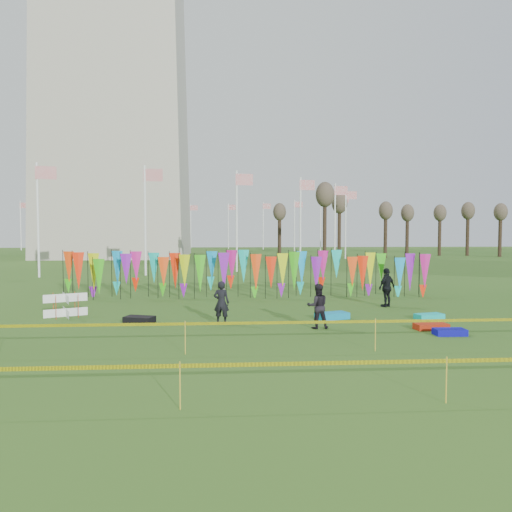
{
  "coord_description": "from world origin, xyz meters",
  "views": [
    {
      "loc": [
        -1.22,
        -15.83,
        3.32
      ],
      "look_at": [
        0.3,
        6.0,
        2.18
      ],
      "focal_mm": 35.0,
      "sensor_mm": 36.0,
      "label": 1
    }
  ],
  "objects": [
    {
      "name": "person_mid",
      "position": [
        2.01,
        0.66,
        0.76
      ],
      "size": [
        0.74,
        0.46,
        1.51
      ],
      "primitive_type": "imported",
      "rotation": [
        0.0,
        0.0,
        3.15
      ],
      "color": "black",
      "rests_on": "ground"
    },
    {
      "name": "person_left",
      "position": [
        -1.23,
        1.65,
        0.77
      ],
      "size": [
        0.63,
        0.52,
        1.53
      ],
      "primitive_type": "imported",
      "rotation": [
        0.0,
        0.0,
        2.92
      ],
      "color": "black",
      "rests_on": "ground"
    },
    {
      "name": "caution_tape_near",
      "position": [
        -0.22,
        -2.55,
        0.78
      ],
      "size": [
        26.0,
        0.02,
        0.9
      ],
      "color": "#E5E004",
      "rests_on": "ground"
    },
    {
      "name": "kite_bag_black",
      "position": [
        -4.16,
        2.09,
        0.12
      ],
      "size": [
        1.16,
        0.89,
        0.24
      ],
      "primitive_type": "cube",
      "rotation": [
        0.0,
        0.0,
        -0.33
      ],
      "color": "black",
      "rests_on": "ground"
    },
    {
      "name": "tree_line",
      "position": [
        32.0,
        44.0,
        6.17
      ],
      "size": [
        53.92,
        1.92,
        7.84
      ],
      "color": "#382B1C",
      "rests_on": "ground"
    },
    {
      "name": "kite_bag_blue",
      "position": [
        5.97,
        -0.69,
        0.1
      ],
      "size": [
        0.98,
        0.52,
        0.2
      ],
      "primitive_type": "cube",
      "rotation": [
        0.0,
        0.0,
        -0.01
      ],
      "color": "#0B0AAF",
      "rests_on": "ground"
    },
    {
      "name": "kite_bag_turquoise",
      "position": [
        2.9,
        2.39,
        0.12
      ],
      "size": [
        1.33,
        0.96,
        0.24
      ],
      "primitive_type": "cube",
      "rotation": [
        0.0,
        0.0,
        0.34
      ],
      "color": "#0D8FC9",
      "rests_on": "ground"
    },
    {
      "name": "person_right",
      "position": [
        5.9,
        5.14,
        0.84
      ],
      "size": [
        1.13,
        1.02,
        1.68
      ],
      "primitive_type": "imported",
      "rotation": [
        0.0,
        0.0,
        3.74
      ],
      "color": "black",
      "rests_on": "ground"
    },
    {
      "name": "caution_tape_far",
      "position": [
        -0.22,
        -6.69,
        0.78
      ],
      "size": [
        26.0,
        0.02,
        0.9
      ],
      "color": "#E5E004",
      "rests_on": "ground"
    },
    {
      "name": "ground",
      "position": [
        0.0,
        0.0,
        0.0
      ],
      "size": [
        160.0,
        160.0,
        0.0
      ],
      "primitive_type": "plane",
      "color": "#254B15",
      "rests_on": "ground"
    },
    {
      "name": "banner_row",
      "position": [
        0.28,
        8.6,
        1.3
      ],
      "size": [
        18.64,
        0.64,
        2.18
      ],
      "color": "black",
      "rests_on": "ground"
    },
    {
      "name": "box_kite",
      "position": [
        -7.16,
        3.52,
        0.45
      ],
      "size": [
        0.81,
        0.81,
        0.9
      ],
      "rotation": [
        0.0,
        0.0,
        0.43
      ],
      "color": "red",
      "rests_on": "ground"
    },
    {
      "name": "kite_bag_red",
      "position": [
        5.77,
        0.23,
        0.1
      ],
      "size": [
        1.14,
        0.61,
        0.2
      ],
      "primitive_type": "cube",
      "rotation": [
        0.0,
        0.0,
        0.1
      ],
      "color": "#B3240B",
      "rests_on": "ground"
    },
    {
      "name": "flagpole_ring",
      "position": [
        -14.0,
        48.0,
        4.0
      ],
      "size": [
        57.4,
        56.16,
        8.0
      ],
      "color": "white",
      "rests_on": "ground"
    },
    {
      "name": "kite_bag_teal",
      "position": [
        6.51,
        2.13,
        0.1
      ],
      "size": [
        1.13,
        0.73,
        0.2
      ],
      "primitive_type": "cube",
      "rotation": [
        0.0,
        0.0,
        0.24
      ],
      "color": "#0EC5C3",
      "rests_on": "ground"
    }
  ]
}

